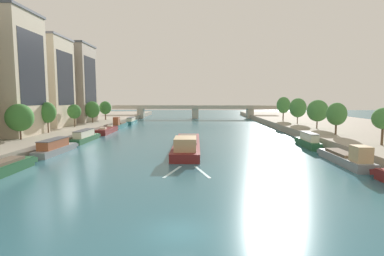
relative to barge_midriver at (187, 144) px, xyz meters
name	(u,v)px	position (x,y,z in m)	size (l,w,h in m)	color
ground_plane	(178,232)	(0.61, -31.56, -0.97)	(400.00, 400.00, 0.00)	#2D6070
quay_left	(29,130)	(-41.17, 23.44, -0.11)	(36.00, 170.00, 1.71)	gray
quay_right	(361,131)	(42.38, 23.44, -0.11)	(36.00, 170.00, 1.71)	gray
barge_midriver	(187,144)	(0.00, 0.00, 0.00)	(4.51, 24.97, 3.16)	maroon
wake_behind_barge	(187,172)	(0.63, -15.37, -0.95)	(5.60, 5.89, 0.03)	#A0CCD6
moored_boat_left_far	(55,147)	(-21.25, -3.70, 0.04)	(2.68, 11.47, 2.42)	gray
moored_boat_left_gap_after	(85,137)	(-21.44, 9.53, 0.06)	(2.21, 12.19, 2.47)	#235633
moored_boat_left_downstream	(107,130)	(-21.39, 24.40, -0.27)	(2.79, 12.88, 2.44)	maroon
moored_boat_left_second	(120,125)	(-21.46, 36.80, 0.04)	(2.07, 11.94, 3.48)	#23666B
moored_boat_left_near	(132,121)	(-21.09, 50.79, 0.01)	(2.38, 11.71, 2.35)	#23666B
moored_boat_right_second	(346,158)	(22.03, -10.77, -0.05)	(2.64, 12.67, 3.11)	gray
moored_boat_right_upstream	(308,141)	(22.04, 3.36, 0.18)	(1.96, 10.12, 2.76)	#235633
tree_left_distant	(20,118)	(-29.19, 0.17, 4.60)	(4.59, 4.59, 6.25)	brown
tree_left_midway	(47,113)	(-29.42, 10.26, 4.97)	(3.45, 3.45, 6.40)	brown
tree_left_past_mid	(74,112)	(-28.99, 22.57, 4.61)	(3.30, 3.30, 5.67)	brown
tree_left_second	(92,110)	(-29.00, 35.23, 4.58)	(4.25, 4.25, 6.26)	brown
tree_left_nearest	(105,108)	(-28.77, 46.71, 4.73)	(3.85, 3.85, 6.16)	brown
tree_right_second	(383,119)	(30.38, -4.70, 4.85)	(3.26, 3.26, 5.80)	brown
tree_right_by_lamp	(337,114)	(29.37, 8.58, 4.83)	(3.85, 3.85, 6.36)	brown
tree_right_nearest	(318,111)	(30.15, 20.02, 4.99)	(4.80, 4.80, 6.83)	brown
tree_right_far	(298,108)	(29.94, 33.36, 5.23)	(4.64, 4.64, 7.20)	brown
tree_right_distant	(283,105)	(29.38, 45.57, 5.69)	(4.31, 4.31, 7.59)	brown
building_left_tall	(43,82)	(-37.21, 23.81, 11.98)	(12.19, 11.50, 22.46)	beige
building_left_far_end	(69,83)	(-37.21, 38.79, 12.38)	(13.82, 11.79, 23.25)	#A89989
bridge_far	(195,110)	(0.61, 78.47, 2.76)	(71.55, 4.40, 5.71)	#ADA899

